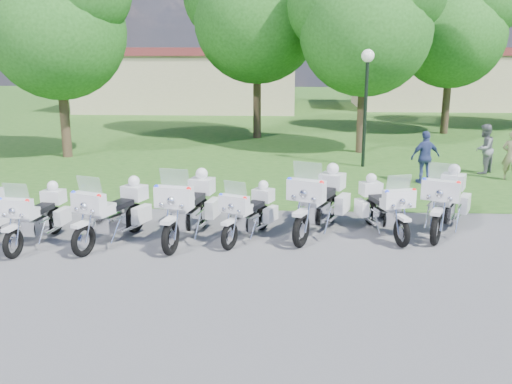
{
  "coord_description": "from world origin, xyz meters",
  "views": [
    {
      "loc": [
        0.48,
        -11.12,
        4.08
      ],
      "look_at": [
        -0.16,
        1.2,
        0.95
      ],
      "focal_mm": 40.0,
      "sensor_mm": 36.0,
      "label": 1
    }
  ],
  "objects_px": {
    "motorcycle_2": "(114,212)",
    "lamp_post": "(367,79)",
    "motorcycle_7": "(446,200)",
    "bystander_a": "(511,156)",
    "motorcycle_3": "(189,206)",
    "bystander_b": "(484,149)",
    "motorcycle_4": "(250,212)",
    "motorcycle_6": "(383,206)",
    "motorcycle_1": "(37,215)",
    "motorcycle_5": "(320,201)",
    "bystander_c": "(425,157)"
  },
  "relations": [
    {
      "from": "motorcycle_2",
      "to": "lamp_post",
      "type": "relative_size",
      "value": 0.56
    },
    {
      "from": "motorcycle_7",
      "to": "bystander_a",
      "type": "bearing_deg",
      "value": -98.04
    },
    {
      "from": "motorcycle_3",
      "to": "bystander_b",
      "type": "bearing_deg",
      "value": -128.67
    },
    {
      "from": "motorcycle_4",
      "to": "motorcycle_7",
      "type": "height_order",
      "value": "motorcycle_7"
    },
    {
      "from": "motorcycle_4",
      "to": "motorcycle_6",
      "type": "relative_size",
      "value": 0.9
    },
    {
      "from": "motorcycle_3",
      "to": "motorcycle_4",
      "type": "xyz_separation_m",
      "value": [
        1.31,
        0.1,
        -0.13
      ]
    },
    {
      "from": "motorcycle_1",
      "to": "motorcycle_6",
      "type": "relative_size",
      "value": 1.0
    },
    {
      "from": "motorcycle_1",
      "to": "motorcycle_7",
      "type": "bearing_deg",
      "value": -163.74
    },
    {
      "from": "motorcycle_1",
      "to": "motorcycle_5",
      "type": "bearing_deg",
      "value": -162.16
    },
    {
      "from": "motorcycle_3",
      "to": "motorcycle_4",
      "type": "height_order",
      "value": "motorcycle_3"
    },
    {
      "from": "bystander_b",
      "to": "bystander_c",
      "type": "relative_size",
      "value": 1.02
    },
    {
      "from": "motorcycle_3",
      "to": "bystander_a",
      "type": "bearing_deg",
      "value": -134.26
    },
    {
      "from": "motorcycle_4",
      "to": "bystander_c",
      "type": "height_order",
      "value": "bystander_c"
    },
    {
      "from": "motorcycle_3",
      "to": "bystander_b",
      "type": "xyz_separation_m",
      "value": [
        8.63,
        7.11,
        0.1
      ]
    },
    {
      "from": "motorcycle_5",
      "to": "bystander_a",
      "type": "height_order",
      "value": "motorcycle_5"
    },
    {
      "from": "bystander_a",
      "to": "bystander_c",
      "type": "distance_m",
      "value": 2.86
    },
    {
      "from": "motorcycle_6",
      "to": "bystander_c",
      "type": "bearing_deg",
      "value": -128.34
    },
    {
      "from": "motorcycle_6",
      "to": "bystander_a",
      "type": "relative_size",
      "value": 1.4
    },
    {
      "from": "motorcycle_4",
      "to": "bystander_b",
      "type": "relative_size",
      "value": 1.19
    },
    {
      "from": "lamp_post",
      "to": "motorcycle_6",
      "type": "bearing_deg",
      "value": -94.07
    },
    {
      "from": "motorcycle_2",
      "to": "motorcycle_6",
      "type": "relative_size",
      "value": 1.03
    },
    {
      "from": "motorcycle_7",
      "to": "motorcycle_1",
      "type": "bearing_deg",
      "value": 33.02
    },
    {
      "from": "motorcycle_1",
      "to": "bystander_c",
      "type": "relative_size",
      "value": 1.36
    },
    {
      "from": "motorcycle_5",
      "to": "bystander_b",
      "type": "bearing_deg",
      "value": -107.93
    },
    {
      "from": "motorcycle_5",
      "to": "motorcycle_1",
      "type": "bearing_deg",
      "value": 33.37
    },
    {
      "from": "motorcycle_4",
      "to": "motorcycle_1",
      "type": "bearing_deg",
      "value": 32.37
    },
    {
      "from": "bystander_b",
      "to": "motorcycle_7",
      "type": "bearing_deg",
      "value": 17.18
    },
    {
      "from": "motorcycle_2",
      "to": "bystander_b",
      "type": "height_order",
      "value": "bystander_b"
    },
    {
      "from": "motorcycle_7",
      "to": "bystander_c",
      "type": "relative_size",
      "value": 1.48
    },
    {
      "from": "bystander_a",
      "to": "bystander_b",
      "type": "bearing_deg",
      "value": -36.01
    },
    {
      "from": "motorcycle_3",
      "to": "motorcycle_5",
      "type": "relative_size",
      "value": 1.02
    },
    {
      "from": "motorcycle_4",
      "to": "motorcycle_6",
      "type": "distance_m",
      "value": 3.01
    },
    {
      "from": "lamp_post",
      "to": "bystander_a",
      "type": "xyz_separation_m",
      "value": [
        4.36,
        -1.89,
        -2.27
      ]
    },
    {
      "from": "motorcycle_1",
      "to": "motorcycle_7",
      "type": "relative_size",
      "value": 0.92
    },
    {
      "from": "lamp_post",
      "to": "motorcycle_2",
      "type": "bearing_deg",
      "value": -127.38
    },
    {
      "from": "motorcycle_4",
      "to": "bystander_a",
      "type": "distance_m",
      "value": 9.93
    },
    {
      "from": "motorcycle_4",
      "to": "bystander_a",
      "type": "xyz_separation_m",
      "value": [
        7.86,
        6.06,
        0.19
      ]
    },
    {
      "from": "motorcycle_6",
      "to": "bystander_c",
      "type": "xyz_separation_m",
      "value": [
        2.09,
        5.05,
        0.18
      ]
    },
    {
      "from": "motorcycle_4",
      "to": "motorcycle_3",
      "type": "bearing_deg",
      "value": 29.15
    },
    {
      "from": "motorcycle_6",
      "to": "motorcycle_7",
      "type": "xyz_separation_m",
      "value": [
        1.45,
        0.25,
        0.09
      ]
    },
    {
      "from": "motorcycle_6",
      "to": "motorcycle_4",
      "type": "bearing_deg",
      "value": -7.13
    },
    {
      "from": "motorcycle_2",
      "to": "bystander_c",
      "type": "height_order",
      "value": "bystander_c"
    },
    {
      "from": "motorcycle_4",
      "to": "bystander_c",
      "type": "distance_m",
      "value": 7.48
    },
    {
      "from": "motorcycle_2",
      "to": "motorcycle_3",
      "type": "height_order",
      "value": "motorcycle_3"
    },
    {
      "from": "motorcycle_5",
      "to": "lamp_post",
      "type": "distance_m",
      "value": 8.08
    },
    {
      "from": "motorcycle_2",
      "to": "motorcycle_3",
      "type": "distance_m",
      "value": 1.61
    },
    {
      "from": "motorcycle_1",
      "to": "motorcycle_3",
      "type": "height_order",
      "value": "motorcycle_3"
    },
    {
      "from": "motorcycle_1",
      "to": "motorcycle_4",
      "type": "height_order",
      "value": "motorcycle_1"
    },
    {
      "from": "motorcycle_3",
      "to": "motorcycle_6",
      "type": "distance_m",
      "value": 4.31
    },
    {
      "from": "lamp_post",
      "to": "bystander_c",
      "type": "relative_size",
      "value": 2.49
    }
  ]
}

